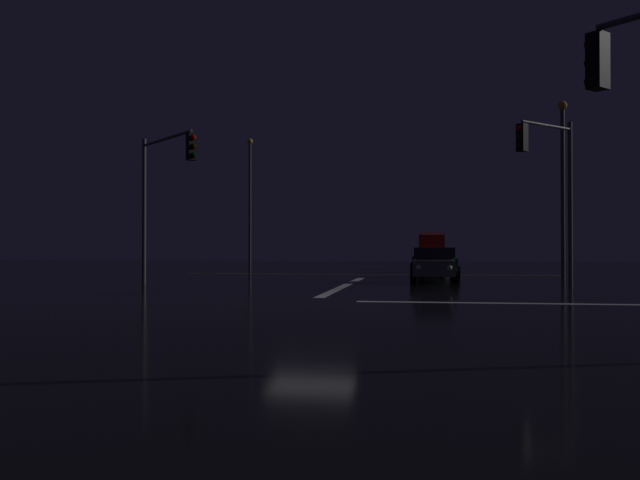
% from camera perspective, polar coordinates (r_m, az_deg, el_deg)
% --- Properties ---
extents(ground, '(120.00, 120.00, 0.10)m').
position_cam_1_polar(ground, '(20.15, -0.69, -5.22)').
color(ground, black).
extents(stop_line_north, '(0.35, 14.88, 0.01)m').
position_cam_1_polar(stop_line_north, '(28.71, 2.17, -3.75)').
color(stop_line_north, white).
rests_on(stop_line_north, ground).
extents(centre_line_ns, '(22.00, 0.15, 0.01)m').
position_cam_1_polar(centre_line_ns, '(40.25, 4.07, -2.86)').
color(centre_line_ns, yellow).
rests_on(centre_line_ns, ground).
extents(crosswalk_bar_east, '(14.88, 0.40, 0.01)m').
position_cam_1_polar(crosswalk_bar_east, '(20.61, 24.21, -4.92)').
color(crosswalk_bar_east, white).
rests_on(crosswalk_bar_east, ground).
extents(sedan_gray, '(2.02, 4.33, 1.57)m').
position_cam_1_polar(sedan_gray, '(31.53, 9.40, -2.01)').
color(sedan_gray, slate).
rests_on(sedan_gray, ground).
extents(sedan_green, '(2.02, 4.33, 1.57)m').
position_cam_1_polar(sedan_green, '(37.20, 9.88, -1.80)').
color(sedan_green, '#14512D').
rests_on(sedan_green, ground).
extents(sedan_black, '(2.02, 4.33, 1.57)m').
position_cam_1_polar(sedan_black, '(43.10, 8.90, -1.65)').
color(sedan_black, black).
rests_on(sedan_black, ground).
extents(sedan_silver, '(2.02, 4.33, 1.57)m').
position_cam_1_polar(sedan_silver, '(49.32, 8.88, -1.52)').
color(sedan_silver, '#B7B7BC').
rests_on(sedan_silver, ground).
extents(sedan_blue, '(2.02, 4.33, 1.57)m').
position_cam_1_polar(sedan_blue, '(55.90, 9.18, -1.42)').
color(sedan_blue, navy).
rests_on(sedan_blue, ground).
extents(sedan_orange, '(2.02, 4.33, 1.57)m').
position_cam_1_polar(sedan_orange, '(62.33, 9.13, -1.34)').
color(sedan_orange, '#C66014').
rests_on(sedan_orange, ground).
extents(box_truck, '(2.68, 8.28, 3.08)m').
position_cam_1_polar(box_truck, '(69.32, 9.23, -0.52)').
color(box_truck, red).
rests_on(box_truck, ground).
extents(traffic_signal_ne, '(2.48, 2.48, 6.64)m').
position_cam_1_polar(traffic_signal_ne, '(28.56, 18.63, 5.30)').
color(traffic_signal_ne, '#4C4C51').
rests_on(traffic_signal_ne, ground).
extents(traffic_signal_nw, '(3.70, 3.70, 6.40)m').
position_cam_1_polar(traffic_signal_nw, '(29.68, -12.93, 4.96)').
color(traffic_signal_nw, '#4C4C51').
rests_on(traffic_signal_nw, ground).
extents(streetlamp_left_far, '(0.44, 0.44, 9.78)m').
position_cam_1_polar(streetlamp_left_far, '(51.92, -5.84, 3.81)').
color(streetlamp_left_far, '#424247').
rests_on(streetlamp_left_far, ground).
extents(streetlamp_right_near, '(0.44, 0.44, 8.58)m').
position_cam_1_polar(streetlamp_right_near, '(34.85, 19.50, 5.01)').
color(streetlamp_right_near, '#424247').
rests_on(streetlamp_right_near, ground).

